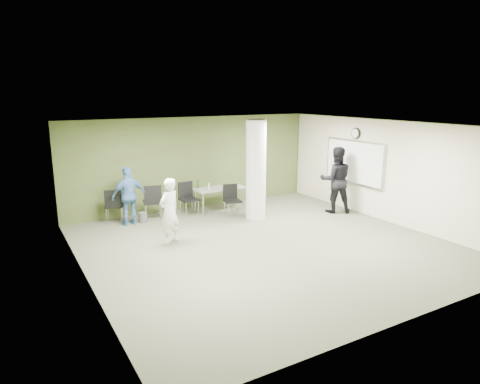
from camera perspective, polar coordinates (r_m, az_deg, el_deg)
floor at (r=10.18m, az=3.26°, el=-7.07°), size 8.00×8.00×0.00m
ceiling at (r=9.58m, az=3.48°, el=8.85°), size 8.00×8.00×0.00m
wall_back at (r=13.25m, az=-6.16°, el=3.89°), size 8.00×2.80×0.02m
wall_left at (r=8.35m, az=-20.30°, el=-2.35°), size 0.02×8.00×2.80m
wall_right_cream at (r=12.40m, az=19.06°, el=2.60°), size 0.02×8.00×2.80m
column at (r=11.96m, az=2.14°, el=2.96°), size 0.56×0.56×2.80m
whiteboard at (r=13.13m, az=14.94°, el=3.88°), size 0.05×2.30×1.30m
wall_clock at (r=13.03m, az=15.17°, el=7.57°), size 0.06×0.32×0.32m
folding_table at (r=12.85m, az=-2.86°, el=0.37°), size 1.55×0.71×0.98m
wastebasket at (r=12.16m, az=-12.82°, el=-3.31°), size 0.24×0.24×0.28m
chair_back_left at (r=12.21m, az=-16.48°, el=-1.43°), size 0.60×0.60×0.95m
chair_back_right at (r=12.22m, az=-11.56°, el=-0.96°), size 0.61×0.61×1.01m
chair_table_left at (r=12.58m, az=-7.00°, el=-0.51°), size 0.51×0.51×0.97m
chair_table_right at (r=12.44m, az=-1.14°, el=-0.73°), size 0.52×0.52×0.91m
woman_white at (r=10.21m, az=-9.41°, el=-2.53°), size 0.68×0.58×1.57m
man_black at (r=12.98m, az=12.65°, el=1.59°), size 1.20×1.11×1.97m
man_blue at (r=11.86m, az=-14.60°, el=-0.51°), size 0.97×0.49×1.60m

